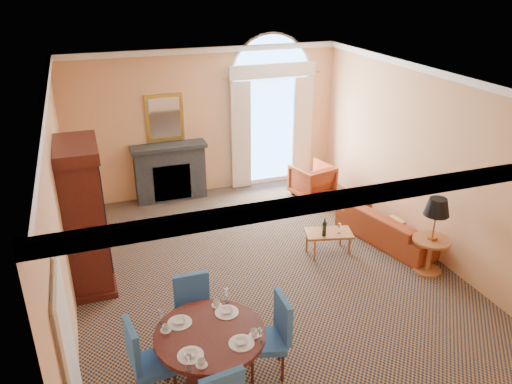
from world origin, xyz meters
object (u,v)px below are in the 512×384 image
object	(u,v)px
armoire	(84,219)
side_table	(434,226)
dining_table	(210,348)
coffee_table	(329,234)
armchair	(312,181)
sofa	(388,226)

from	to	relation	value
armoire	side_table	xyz separation A→B (m)	(5.32, -1.57, -0.29)
dining_table	armoire	bearing A→B (deg)	113.68
dining_table	coffee_table	bearing A→B (deg)	40.46
armoire	armchair	size ratio (longest dim) A/B	2.89
sofa	armchair	world-z (taller)	armchair
dining_table	side_table	bearing A→B (deg)	17.19
dining_table	armchair	xyz separation A→B (m)	(3.55, 4.70, -0.23)
dining_table	armchair	distance (m)	5.89
sofa	side_table	world-z (taller)	side_table
armoire	coffee_table	world-z (taller)	armoire
dining_table	side_table	world-z (taller)	side_table
side_table	armoire	bearing A→B (deg)	163.58
coffee_table	armchair	bearing A→B (deg)	85.52
armchair	sofa	bearing A→B (deg)	87.25
armchair	armoire	bearing A→B (deg)	6.86
armoire	side_table	size ratio (longest dim) A/B	1.80
dining_table	coffee_table	size ratio (longest dim) A/B	1.45
sofa	armchair	size ratio (longest dim) A/B	2.49
sofa	armchair	bearing A→B (deg)	-3.07
armoire	side_table	world-z (taller)	armoire
armoire	sofa	distance (m)	5.36
armoire	sofa	world-z (taller)	armoire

